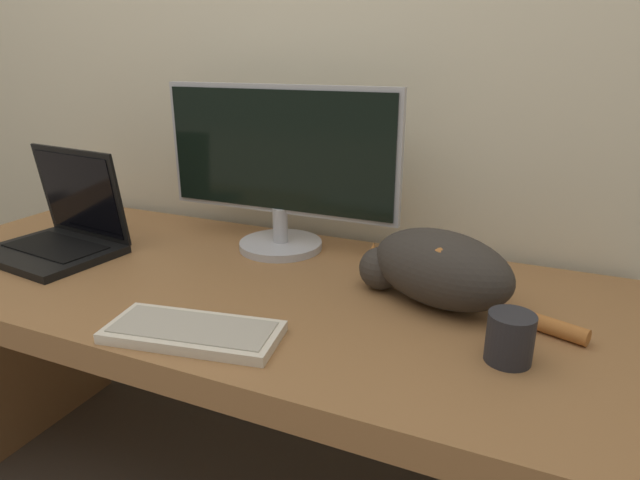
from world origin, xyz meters
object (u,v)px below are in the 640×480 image
(monitor, at_px, (279,166))
(laptop, at_px, (60,233))
(cat, at_px, (438,267))
(coffee_mug, at_px, (510,338))
(external_keyboard, at_px, (193,332))

(monitor, height_order, laptop, monitor)
(cat, xyz_separation_m, coffee_mug, (0.16, -0.18, -0.04))
(monitor, bearing_deg, coffee_mug, -29.03)
(monitor, bearing_deg, laptop, -153.49)
(monitor, relative_size, laptop, 1.84)
(monitor, distance_m, external_keyboard, 0.54)
(cat, distance_m, coffee_mug, 0.24)
(monitor, xyz_separation_m, laptop, (-0.52, -0.26, -0.17))
(coffee_mug, bearing_deg, monitor, 150.97)
(external_keyboard, height_order, coffee_mug, coffee_mug)
(monitor, relative_size, cat, 1.37)
(external_keyboard, bearing_deg, laptop, 148.70)
(cat, relative_size, coffee_mug, 5.39)
(external_keyboard, distance_m, cat, 0.50)
(laptop, height_order, external_keyboard, laptop)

